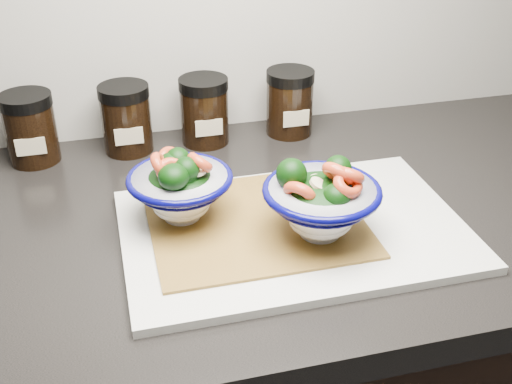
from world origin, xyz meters
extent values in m
cube|color=black|center=(0.00, 1.45, 0.88)|extent=(3.50, 0.60, 0.04)
cube|color=silver|center=(0.11, 1.38, 0.91)|extent=(0.45, 0.30, 0.01)
cube|color=#A77D32|center=(0.06, 1.40, 0.91)|extent=(0.28, 0.24, 0.00)
cylinder|color=white|center=(-0.03, 1.44, 0.92)|extent=(0.05, 0.05, 0.01)
ellipsoid|color=white|center=(-0.03, 1.44, 0.94)|extent=(0.08, 0.08, 0.03)
torus|color=#05044C|center=(-0.03, 1.44, 0.97)|extent=(0.14, 0.14, 0.01)
torus|color=#05044C|center=(-0.03, 1.44, 0.96)|extent=(0.12, 0.12, 0.00)
ellipsoid|color=black|center=(-0.03, 1.44, 0.96)|extent=(0.10, 0.10, 0.05)
ellipsoid|color=black|center=(-0.03, 1.42, 0.99)|extent=(0.04, 0.04, 0.04)
cylinder|color=#477233|center=(-0.03, 1.42, 0.98)|extent=(0.02, 0.01, 0.03)
ellipsoid|color=black|center=(-0.03, 1.42, 1.00)|extent=(0.03, 0.03, 0.03)
cylinder|color=#477233|center=(-0.03, 1.42, 0.98)|extent=(0.02, 0.01, 0.02)
ellipsoid|color=black|center=(-0.05, 1.41, 0.99)|extent=(0.04, 0.04, 0.03)
cylinder|color=#477233|center=(-0.05, 1.41, 0.98)|extent=(0.01, 0.01, 0.03)
ellipsoid|color=black|center=(-0.04, 1.45, 0.99)|extent=(0.04, 0.04, 0.03)
cylinder|color=#477233|center=(-0.04, 1.45, 0.98)|extent=(0.01, 0.02, 0.02)
ellipsoid|color=black|center=(-0.03, 1.45, 0.99)|extent=(0.03, 0.03, 0.04)
cylinder|color=#477233|center=(-0.03, 1.45, 0.98)|extent=(0.01, 0.01, 0.02)
torus|color=#DB4F29|center=(-0.06, 1.44, 1.00)|extent=(0.04, 0.05, 0.05)
torus|color=#DB4F29|center=(-0.04, 1.48, 0.98)|extent=(0.04, 0.05, 0.05)
torus|color=#DB4F29|center=(-0.05, 1.42, 0.99)|extent=(0.05, 0.04, 0.05)
torus|color=#DB4F29|center=(-0.01, 1.43, 1.00)|extent=(0.05, 0.05, 0.04)
cylinder|color=#CCBC8E|center=(-0.01, 1.42, 0.99)|extent=(0.02, 0.02, 0.01)
cylinder|color=white|center=(0.13, 1.35, 0.92)|extent=(0.05, 0.05, 0.01)
ellipsoid|color=white|center=(0.13, 1.35, 0.94)|extent=(0.08, 0.08, 0.04)
torus|color=#05044C|center=(0.13, 1.35, 0.98)|extent=(0.15, 0.15, 0.01)
torus|color=#05044C|center=(0.13, 1.35, 0.96)|extent=(0.12, 0.12, 0.00)
ellipsoid|color=black|center=(0.13, 1.35, 0.97)|extent=(0.11, 0.11, 0.05)
ellipsoid|color=black|center=(0.14, 1.33, 0.99)|extent=(0.04, 0.04, 0.03)
cylinder|color=#477233|center=(0.14, 1.33, 0.97)|extent=(0.01, 0.02, 0.02)
ellipsoid|color=black|center=(0.10, 1.37, 1.00)|extent=(0.04, 0.04, 0.04)
cylinder|color=#477233|center=(0.10, 1.37, 0.99)|extent=(0.02, 0.02, 0.03)
ellipsoid|color=black|center=(0.16, 1.37, 1.00)|extent=(0.04, 0.04, 0.04)
cylinder|color=#477233|center=(0.16, 1.37, 0.98)|extent=(0.02, 0.01, 0.02)
torus|color=#DB4F29|center=(0.15, 1.35, 1.00)|extent=(0.06, 0.06, 0.05)
torus|color=#DB4F29|center=(0.16, 1.33, 1.00)|extent=(0.06, 0.06, 0.04)
torus|color=#DB4F29|center=(0.10, 1.34, 0.99)|extent=(0.06, 0.05, 0.05)
torus|color=#DB4F29|center=(0.16, 1.34, 1.00)|extent=(0.06, 0.06, 0.04)
cylinder|color=#CCBC8E|center=(0.13, 1.37, 0.99)|extent=(0.02, 0.02, 0.01)
cylinder|color=#CCBC8E|center=(0.12, 1.35, 0.99)|extent=(0.02, 0.02, 0.02)
cylinder|color=black|center=(-0.23, 1.69, 0.95)|extent=(0.08, 0.08, 0.09)
cylinder|color=black|center=(-0.23, 1.69, 1.00)|extent=(0.08, 0.08, 0.02)
cube|color=#C6B793|center=(-0.23, 1.65, 0.94)|extent=(0.04, 0.00, 0.03)
cylinder|color=black|center=(-0.09, 1.69, 0.95)|extent=(0.08, 0.08, 0.09)
cylinder|color=black|center=(-0.09, 1.69, 1.00)|extent=(0.08, 0.08, 0.02)
cube|color=#C6B793|center=(-0.09, 1.65, 0.94)|extent=(0.04, 0.00, 0.03)
cylinder|color=black|center=(0.04, 1.69, 0.95)|extent=(0.08, 0.08, 0.09)
cylinder|color=black|center=(0.04, 1.69, 1.00)|extent=(0.08, 0.08, 0.02)
cube|color=#C6B793|center=(0.04, 1.65, 0.94)|extent=(0.04, 0.00, 0.03)
cylinder|color=black|center=(0.19, 1.69, 0.95)|extent=(0.08, 0.08, 0.09)
cylinder|color=black|center=(0.19, 1.69, 1.00)|extent=(0.08, 0.08, 0.02)
cube|color=#C6B793|center=(0.19, 1.65, 0.94)|extent=(0.04, 0.00, 0.03)
camera|label=1|loc=(-0.12, 0.71, 1.38)|focal=45.00mm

